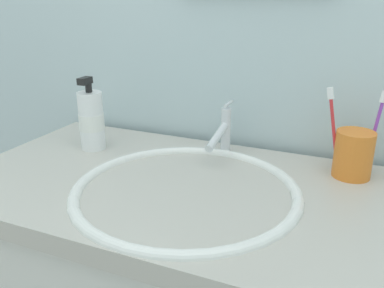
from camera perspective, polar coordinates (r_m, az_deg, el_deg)
tiled_wall_back at (r=1.03m, az=8.95°, el=18.93°), size 2.27×0.04×2.40m
sink_basin at (r=0.84m, az=-0.82°, el=-9.08°), size 0.46×0.46×0.12m
faucet at (r=0.98m, az=4.33°, el=1.74°), size 0.02×0.16×0.12m
toothbrush_cup at (r=0.93m, az=21.51°, el=-1.34°), size 0.08×0.08×0.10m
toothbrush_red at (r=0.91m, az=19.03°, el=2.48°), size 0.05×0.01×0.18m
toothbrush_purple at (r=0.94m, az=24.15°, el=2.13°), size 0.03×0.04×0.18m
soap_dispenser at (r=1.05m, az=-13.80°, el=3.24°), size 0.06×0.06×0.18m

